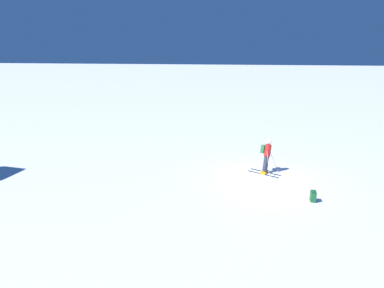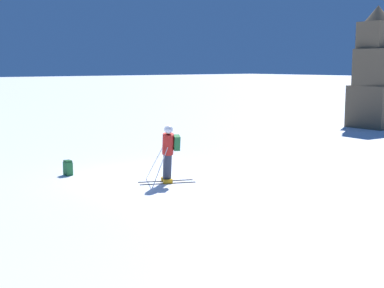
% 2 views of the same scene
% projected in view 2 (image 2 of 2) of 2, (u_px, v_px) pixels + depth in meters
% --- Properties ---
extents(ground_plane, '(300.00, 300.00, 0.00)m').
position_uv_depth(ground_plane, '(152.00, 178.00, 17.14)').
color(ground_plane, white).
extents(skier, '(1.38, 1.76, 1.85)m').
position_uv_depth(skier, '(169.00, 151.00, 16.18)').
color(skier, black).
rests_on(skier, ground).
extents(rock_pillar, '(2.44, 2.14, 6.94)m').
position_uv_depth(rock_pillar, '(375.00, 77.00, 30.61)').
color(rock_pillar, brown).
rests_on(rock_pillar, ground).
extents(spare_backpack, '(0.30, 0.22, 0.50)m').
position_uv_depth(spare_backpack, '(68.00, 168.00, 17.56)').
color(spare_backpack, '#236633').
rests_on(spare_backpack, ground).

